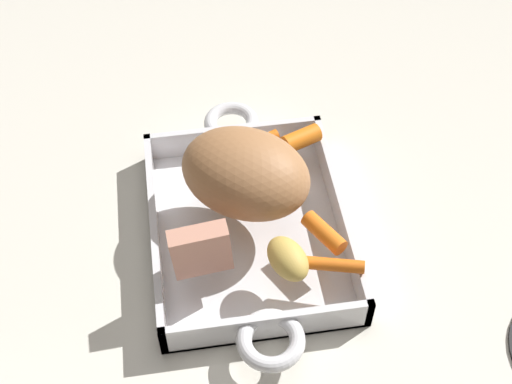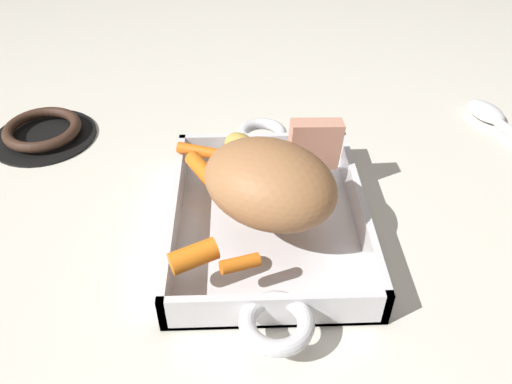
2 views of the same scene
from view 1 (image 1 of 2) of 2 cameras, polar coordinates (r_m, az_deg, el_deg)
The scene contains 9 objects.
ground_plane at distance 0.85m, azimuth -0.58°, elevation -3.41°, with size 2.29×2.29×0.00m, color silver.
roasting_dish at distance 0.84m, azimuth -0.59°, elevation -2.83°, with size 0.39×0.23×0.04m.
pork_roast at distance 0.79m, azimuth -0.95°, elevation 1.52°, with size 0.15×0.11×0.09m, color #A26D43.
roast_slice_outer at distance 0.75m, azimuth -4.45°, elevation -4.66°, with size 0.02×0.06×0.06m, color tan.
baby_carrot_short at distance 0.79m, azimuth 5.48°, elevation -3.27°, with size 0.02×0.02×0.06m, color orange.
baby_carrot_long at distance 0.88m, azimuth 3.64°, elevation 4.29°, with size 0.02×0.02×0.05m, color orange.
baby_carrot_northeast at distance 0.77m, azimuth 6.15°, elevation -5.81°, with size 0.01×0.01×0.07m, color orange.
baby_carrot_northwest at distance 0.88m, azimuth 0.58°, elevation 4.14°, with size 0.01×0.01×0.04m, color orange.
potato_corner at distance 0.76m, azimuth 2.56°, elevation -5.36°, with size 0.06×0.04×0.03m, color gold.
Camera 1 is at (0.50, -0.07, 0.69)m, focal length 49.90 mm.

